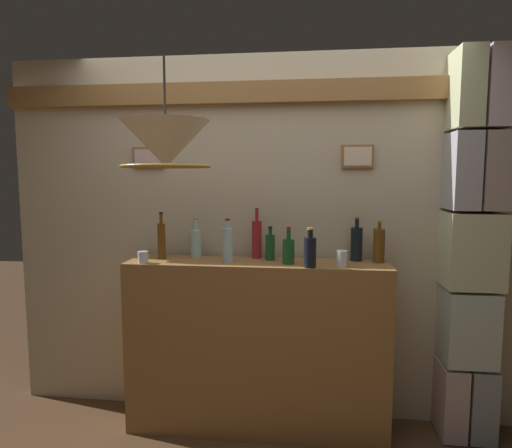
{
  "coord_description": "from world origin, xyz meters",
  "views": [
    {
      "loc": [
        0.33,
        -1.93,
        1.68
      ],
      "look_at": [
        0.0,
        0.79,
        1.38
      ],
      "focal_mm": 30.91,
      "sensor_mm": 36.0,
      "label": 1
    }
  ],
  "objects_px": {
    "liquor_bottle_mezcal": "(270,247)",
    "glass_tumbler_highball": "(342,259)",
    "liquor_bottle_brandy": "(288,250)",
    "liquor_bottle_gin": "(196,242)",
    "pendant_lamp": "(166,145)",
    "liquor_bottle_bourbon": "(310,251)",
    "liquor_bottle_port": "(162,240)",
    "glass_tumbler_rocks": "(143,257)",
    "liquor_bottle_rye": "(379,245)",
    "liquor_bottle_vodka": "(228,244)",
    "liquor_bottle_amaro": "(257,239)",
    "liquor_bottle_vermouth": "(356,243)"
  },
  "relations": [
    {
      "from": "liquor_bottle_mezcal",
      "to": "glass_tumbler_highball",
      "type": "xyz_separation_m",
      "value": [
        0.45,
        -0.15,
        -0.04
      ]
    },
    {
      "from": "liquor_bottle_brandy",
      "to": "liquor_bottle_gin",
      "type": "relative_size",
      "value": 0.87
    },
    {
      "from": "liquor_bottle_brandy",
      "to": "liquor_bottle_gin",
      "type": "bearing_deg",
      "value": 165.65
    },
    {
      "from": "liquor_bottle_brandy",
      "to": "pendant_lamp",
      "type": "xyz_separation_m",
      "value": [
        -0.59,
        -0.58,
        0.62
      ]
    },
    {
      "from": "liquor_bottle_bourbon",
      "to": "liquor_bottle_port",
      "type": "distance_m",
      "value": 1.0
    },
    {
      "from": "liquor_bottle_port",
      "to": "glass_tumbler_highball",
      "type": "height_order",
      "value": "liquor_bottle_port"
    },
    {
      "from": "liquor_bottle_bourbon",
      "to": "glass_tumbler_rocks",
      "type": "relative_size",
      "value": 3.22
    },
    {
      "from": "pendant_lamp",
      "to": "liquor_bottle_rye",
      "type": "bearing_deg",
      "value": 30.97
    },
    {
      "from": "liquor_bottle_vodka",
      "to": "liquor_bottle_port",
      "type": "bearing_deg",
      "value": 172.35
    },
    {
      "from": "liquor_bottle_gin",
      "to": "liquor_bottle_port",
      "type": "bearing_deg",
      "value": -157.96
    },
    {
      "from": "liquor_bottle_port",
      "to": "glass_tumbler_rocks",
      "type": "bearing_deg",
      "value": -112.43
    },
    {
      "from": "pendant_lamp",
      "to": "liquor_bottle_brandy",
      "type": "bearing_deg",
      "value": 44.65
    },
    {
      "from": "liquor_bottle_brandy",
      "to": "liquor_bottle_port",
      "type": "bearing_deg",
      "value": 174.83
    },
    {
      "from": "liquor_bottle_rye",
      "to": "glass_tumbler_highball",
      "type": "relative_size",
      "value": 2.73
    },
    {
      "from": "liquor_bottle_bourbon",
      "to": "liquor_bottle_vodka",
      "type": "xyz_separation_m",
      "value": [
        -0.52,
        0.11,
        0.02
      ]
    },
    {
      "from": "pendant_lamp",
      "to": "liquor_bottle_port",
      "type": "bearing_deg",
      "value": 111.7
    },
    {
      "from": "liquor_bottle_amaro",
      "to": "liquor_bottle_bourbon",
      "type": "distance_m",
      "value": 0.44
    },
    {
      "from": "liquor_bottle_amaro",
      "to": "liquor_bottle_brandy",
      "type": "bearing_deg",
      "value": -37.97
    },
    {
      "from": "liquor_bottle_vermouth",
      "to": "liquor_bottle_rye",
      "type": "xyz_separation_m",
      "value": [
        0.14,
        -0.05,
        -0.0
      ]
    },
    {
      "from": "liquor_bottle_vermouth",
      "to": "liquor_bottle_rye",
      "type": "relative_size",
      "value": 1.04
    },
    {
      "from": "pendant_lamp",
      "to": "liquor_bottle_vermouth",
      "type": "bearing_deg",
      "value": 35.94
    },
    {
      "from": "liquor_bottle_bourbon",
      "to": "liquor_bottle_brandy",
      "type": "xyz_separation_m",
      "value": [
        -0.13,
        0.09,
        -0.01
      ]
    },
    {
      "from": "liquor_bottle_amaro",
      "to": "liquor_bottle_vermouth",
      "type": "bearing_deg",
      "value": -1.06
    },
    {
      "from": "liquor_bottle_mezcal",
      "to": "liquor_bottle_amaro",
      "type": "bearing_deg",
      "value": 146.22
    },
    {
      "from": "liquor_bottle_gin",
      "to": "pendant_lamp",
      "type": "height_order",
      "value": "pendant_lamp"
    },
    {
      "from": "liquor_bottle_mezcal",
      "to": "glass_tumbler_highball",
      "type": "relative_size",
      "value": 2.22
    },
    {
      "from": "liquor_bottle_rye",
      "to": "liquor_bottle_mezcal",
      "type": "bearing_deg",
      "value": -179.52
    },
    {
      "from": "liquor_bottle_brandy",
      "to": "glass_tumbler_highball",
      "type": "distance_m",
      "value": 0.33
    },
    {
      "from": "liquor_bottle_mezcal",
      "to": "liquor_bottle_gin",
      "type": "bearing_deg",
      "value": 173.89
    },
    {
      "from": "liquor_bottle_vodka",
      "to": "glass_tumbler_highball",
      "type": "xyz_separation_m",
      "value": [
        0.72,
        -0.06,
        -0.07
      ]
    },
    {
      "from": "liquor_bottle_vodka",
      "to": "liquor_bottle_bourbon",
      "type": "bearing_deg",
      "value": -11.72
    },
    {
      "from": "glass_tumbler_rocks",
      "to": "liquor_bottle_mezcal",
      "type": "bearing_deg",
      "value": 13.85
    },
    {
      "from": "liquor_bottle_bourbon",
      "to": "liquor_bottle_gin",
      "type": "bearing_deg",
      "value": 161.6
    },
    {
      "from": "pendant_lamp",
      "to": "glass_tumbler_highball",
      "type": "bearing_deg",
      "value": 30.27
    },
    {
      "from": "liquor_bottle_amaro",
      "to": "glass_tumbler_highball",
      "type": "height_order",
      "value": "liquor_bottle_amaro"
    },
    {
      "from": "liquor_bottle_mezcal",
      "to": "glass_tumbler_rocks",
      "type": "relative_size",
      "value": 2.97
    },
    {
      "from": "liquor_bottle_rye",
      "to": "liquor_bottle_gin",
      "type": "bearing_deg",
      "value": 177.68
    },
    {
      "from": "glass_tumbler_highball",
      "to": "liquor_bottle_vodka",
      "type": "bearing_deg",
      "value": 175.09
    },
    {
      "from": "liquor_bottle_mezcal",
      "to": "pendant_lamp",
      "type": "xyz_separation_m",
      "value": [
        -0.46,
        -0.69,
        0.61
      ]
    },
    {
      "from": "liquor_bottle_amaro",
      "to": "liquor_bottle_port",
      "type": "bearing_deg",
      "value": -171.37
    },
    {
      "from": "liquor_bottle_bourbon",
      "to": "pendant_lamp",
      "type": "distance_m",
      "value": 1.06
    },
    {
      "from": "liquor_bottle_brandy",
      "to": "liquor_bottle_vermouth",
      "type": "xyz_separation_m",
      "value": [
        0.43,
        0.16,
        0.03
      ]
    },
    {
      "from": "liquor_bottle_vermouth",
      "to": "pendant_lamp",
      "type": "distance_m",
      "value": 1.39
    },
    {
      "from": "liquor_bottle_vermouth",
      "to": "glass_tumbler_highball",
      "type": "distance_m",
      "value": 0.24
    },
    {
      "from": "glass_tumbler_highball",
      "to": "liquor_bottle_amaro",
      "type": "bearing_deg",
      "value": 158.22
    },
    {
      "from": "liquor_bottle_amaro",
      "to": "pendant_lamp",
      "type": "height_order",
      "value": "pendant_lamp"
    },
    {
      "from": "liquor_bottle_mezcal",
      "to": "liquor_bottle_bourbon",
      "type": "bearing_deg",
      "value": -37.93
    },
    {
      "from": "liquor_bottle_rye",
      "to": "glass_tumbler_highball",
      "type": "height_order",
      "value": "liquor_bottle_rye"
    },
    {
      "from": "liquor_bottle_mezcal",
      "to": "pendant_lamp",
      "type": "relative_size",
      "value": 0.41
    },
    {
      "from": "liquor_bottle_bourbon",
      "to": "glass_tumbler_highball",
      "type": "relative_size",
      "value": 2.41
    }
  ]
}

